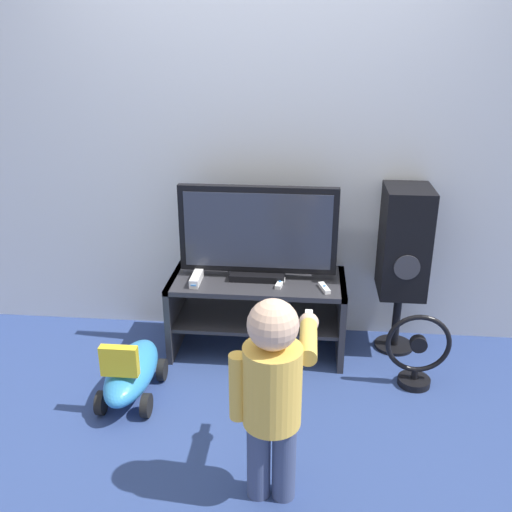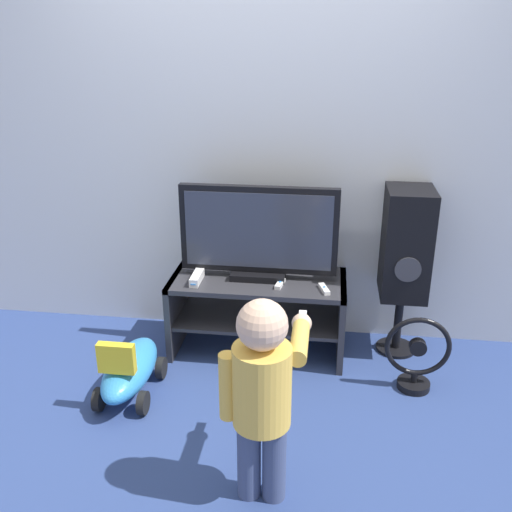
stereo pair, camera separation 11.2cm
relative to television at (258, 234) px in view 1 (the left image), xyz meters
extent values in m
plane|color=navy|center=(0.00, -0.26, -0.76)|extent=(16.00, 16.00, 0.00)
cube|color=silver|center=(0.00, 0.30, 0.54)|extent=(10.00, 0.06, 2.60)
cube|color=#2D2D33|center=(0.00, -0.02, -0.29)|extent=(1.05, 0.48, 0.03)
cube|color=#2D2D33|center=(0.00, -0.02, -0.54)|extent=(1.01, 0.44, 0.02)
cube|color=#2D2D33|center=(-0.51, -0.02, -0.52)|extent=(0.04, 0.48, 0.49)
cube|color=#2D2D33|center=(0.51, -0.02, -0.52)|extent=(0.04, 0.48, 0.49)
cube|color=black|center=(0.00, 0.00, -0.26)|extent=(0.33, 0.20, 0.04)
cube|color=black|center=(0.00, 0.00, 0.03)|extent=(0.93, 0.05, 0.52)
cube|color=#333847|center=(0.00, -0.03, 0.03)|extent=(0.86, 0.01, 0.45)
cube|color=white|center=(-0.35, -0.11, -0.25)|extent=(0.05, 0.19, 0.05)
cube|color=#3F8CE5|center=(-0.35, -0.21, -0.25)|extent=(0.03, 0.00, 0.01)
cube|color=white|center=(0.40, -0.14, -0.27)|extent=(0.07, 0.13, 0.02)
cylinder|color=#337FD8|center=(0.40, -0.14, -0.25)|extent=(0.01, 0.01, 0.00)
cube|color=white|center=(0.14, -0.11, -0.27)|extent=(0.06, 0.13, 0.02)
cylinder|color=#337FD8|center=(0.14, -0.11, -0.25)|extent=(0.01, 0.01, 0.00)
cylinder|color=#3F4C72|center=(0.12, -1.23, -0.57)|extent=(0.10, 0.10, 0.39)
cylinder|color=#3F4C72|center=(0.22, -1.23, -0.57)|extent=(0.10, 0.10, 0.39)
cylinder|color=#E5B74C|center=(0.17, -1.23, -0.20)|extent=(0.24, 0.24, 0.35)
sphere|color=beige|center=(0.17, -1.23, 0.07)|extent=(0.20, 0.20, 0.20)
cylinder|color=#E5B74C|center=(0.03, -1.23, -0.22)|extent=(0.07, 0.07, 0.29)
cylinder|color=#E5B74C|center=(0.31, -1.08, -0.07)|extent=(0.07, 0.29, 0.07)
sphere|color=beige|center=(0.31, -0.93, -0.07)|extent=(0.09, 0.09, 0.09)
cube|color=white|center=(0.31, -0.89, -0.07)|extent=(0.03, 0.13, 0.02)
cylinder|color=black|center=(0.86, 0.08, -0.75)|extent=(0.24, 0.24, 0.02)
cylinder|color=black|center=(0.86, 0.08, -0.57)|extent=(0.05, 0.05, 0.39)
cube|color=black|center=(0.86, 0.08, -0.05)|extent=(0.27, 0.33, 0.65)
cylinder|color=#38383D|center=(0.86, -0.09, -0.14)|extent=(0.15, 0.01, 0.15)
cylinder|color=black|center=(0.92, -0.33, -0.74)|extent=(0.18, 0.18, 0.04)
cylinder|color=black|center=(0.92, -0.33, -0.69)|extent=(0.04, 0.04, 0.06)
torus|color=black|center=(0.92, -0.33, -0.50)|extent=(0.36, 0.03, 0.36)
cylinder|color=black|center=(0.92, -0.33, -0.50)|extent=(0.09, 0.05, 0.09)
ellipsoid|color=#338CD1|center=(-0.63, -0.58, -0.61)|extent=(0.24, 0.61, 0.18)
cube|color=yellow|center=(-0.63, -0.75, -0.44)|extent=(0.19, 0.05, 0.16)
cylinder|color=black|center=(-0.75, -0.41, -0.70)|extent=(0.04, 0.13, 0.13)
cylinder|color=black|center=(-0.51, -0.41, -0.70)|extent=(0.04, 0.13, 0.13)
cylinder|color=black|center=(-0.75, -0.75, -0.70)|extent=(0.04, 0.13, 0.13)
cylinder|color=black|center=(-0.51, -0.75, -0.70)|extent=(0.04, 0.13, 0.13)
camera|label=1|loc=(0.29, -3.14, 1.13)|focal=40.00mm
camera|label=2|loc=(0.40, -3.13, 1.13)|focal=40.00mm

